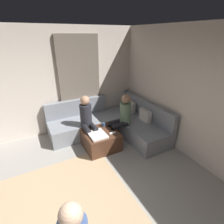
{
  "coord_description": "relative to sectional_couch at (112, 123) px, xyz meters",
  "views": [
    {
      "loc": [
        1.55,
        -0.06,
        2.49
      ],
      "look_at": [
        -1.63,
        1.63,
        0.85
      ],
      "focal_mm": 27.57,
      "sensor_mm": 36.0,
      "label": 1
    }
  ],
  "objects": [
    {
      "name": "folded_blanket",
      "position": [
        0.58,
        -0.69,
        0.16
      ],
      "size": [
        0.44,
        0.36,
        0.04
      ],
      "primitive_type": "cube",
      "color": "white",
      "rests_on": "ottoman"
    },
    {
      "name": "ottoman",
      "position": [
        0.48,
        -0.57,
        -0.07
      ],
      "size": [
        0.76,
        0.76,
        0.42
      ],
      "primitive_type": "cube",
      "color": "#4C2D1E",
      "rests_on": "ground_plane"
    },
    {
      "name": "curtain_panel",
      "position": [
        -0.76,
        -0.58,
        0.97
      ],
      "size": [
        0.06,
        1.1,
        2.5
      ],
      "primitive_type": "cube",
      "color": "#726659",
      "rests_on": "ground_plane"
    },
    {
      "name": "sectional_couch",
      "position": [
        0.0,
        0.0,
        0.0
      ],
      "size": [
        2.1,
        2.55,
        0.87
      ],
      "color": "gray",
      "rests_on": "ground_plane"
    },
    {
      "name": "coffee_mug",
      "position": [
        0.26,
        -0.39,
        0.19
      ],
      "size": [
        0.08,
        0.08,
        0.1
      ],
      "primitive_type": "cylinder",
      "color": "#334C72",
      "rests_on": "ottoman"
    },
    {
      "name": "person_on_couch_side",
      "position": [
        0.15,
        -0.75,
        0.38
      ],
      "size": [
        0.6,
        0.3,
        1.2
      ],
      "rotation": [
        0.0,
        0.0,
        -1.57
      ],
      "color": "black",
      "rests_on": "ground_plane"
    },
    {
      "name": "wall_back",
      "position": [
        2.08,
        1.06,
        1.07
      ],
      "size": [
        6.0,
        0.12,
        2.7
      ],
      "primitive_type": "cube",
      "color": "beige",
      "rests_on": "ground_plane"
    },
    {
      "name": "game_remote",
      "position": [
        0.66,
        -0.35,
        0.15
      ],
      "size": [
        0.05,
        0.15,
        0.02
      ],
      "primitive_type": "cube",
      "color": "white",
      "rests_on": "ottoman"
    },
    {
      "name": "person_on_couch_back",
      "position": [
        0.4,
        0.06,
        0.38
      ],
      "size": [
        0.3,
        0.6,
        1.2
      ],
      "rotation": [
        0.0,
        0.0,
        3.14
      ],
      "color": "black",
      "rests_on": "ground_plane"
    },
    {
      "name": "area_rug",
      "position": [
        1.88,
        -1.78,
        -0.27
      ],
      "size": [
        2.6,
        2.2,
        0.01
      ],
      "primitive_type": "cube",
      "color": "tan",
      "rests_on": "ground_plane"
    },
    {
      "name": "wall_left",
      "position": [
        -0.86,
        -1.88,
        1.07
      ],
      "size": [
        0.12,
        6.0,
        2.7
      ],
      "primitive_type": "cube",
      "color": "beige",
      "rests_on": "ground_plane"
    }
  ]
}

